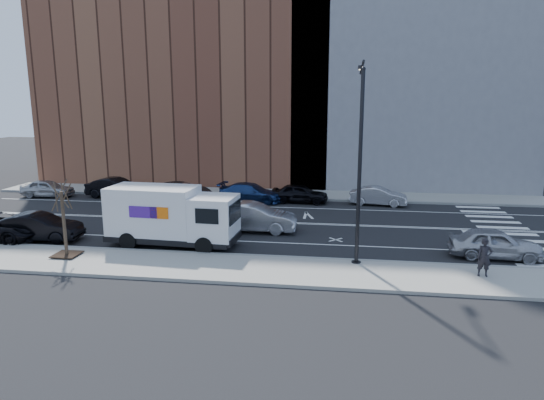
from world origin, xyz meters
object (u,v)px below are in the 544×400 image
(driving_sedan, at_px, (253,217))
(far_parked_b, at_px, (116,188))
(far_parked_a, at_px, (47,188))
(pedestrian, at_px, (484,258))
(fedex_van, at_px, (171,215))
(near_parked_front, at_px, (495,243))

(driving_sedan, bearing_deg, far_parked_b, 56.26)
(far_parked_a, relative_size, far_parked_b, 0.86)
(driving_sedan, relative_size, pedestrian, 3.03)
(driving_sedan, bearing_deg, fedex_van, 131.95)
(fedex_van, xyz_separation_m, far_parked_b, (-8.66, 11.52, -0.87))
(far_parked_a, distance_m, pedestrian, 32.31)
(near_parked_front, distance_m, pedestrian, 3.38)
(near_parked_front, relative_size, pedestrian, 2.58)
(far_parked_a, xyz_separation_m, far_parked_b, (5.54, 0.49, 0.09))
(driving_sedan, height_order, near_parked_front, driving_sedan)
(fedex_van, xyz_separation_m, driving_sedan, (3.74, 3.42, -0.82))
(near_parked_front, bearing_deg, driving_sedan, 80.42)
(far_parked_b, bearing_deg, pedestrian, -113.93)
(far_parked_a, height_order, far_parked_b, far_parked_b)
(fedex_van, height_order, far_parked_b, fedex_van)
(fedex_van, bearing_deg, driving_sedan, 45.96)
(far_parked_b, distance_m, pedestrian, 27.66)
(pedestrian, bearing_deg, far_parked_a, 156.96)
(far_parked_b, height_order, driving_sedan, driving_sedan)
(far_parked_a, height_order, pedestrian, pedestrian)
(far_parked_a, xyz_separation_m, near_parked_front, (30.55, -10.75, 0.05))
(far_parked_b, relative_size, near_parked_front, 1.09)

